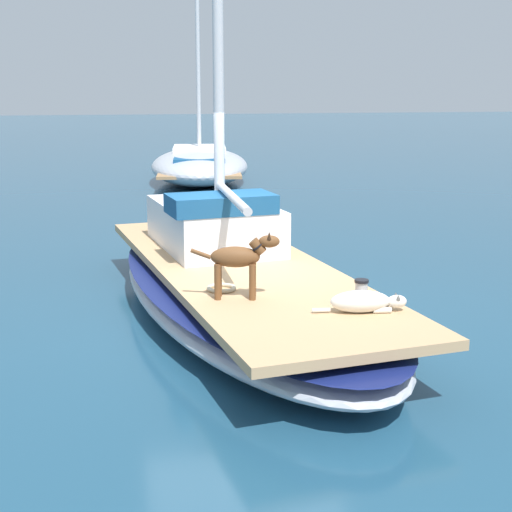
{
  "coord_description": "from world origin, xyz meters",
  "views": [
    {
      "loc": [
        -1.48,
        -9.06,
        2.9
      ],
      "look_at": [
        0.0,
        -1.0,
        1.01
      ],
      "focal_mm": 53.47,
      "sensor_mm": 36.0,
      "label": 1
    }
  ],
  "objects_px": {
    "sailboat_main": "(242,291)",
    "dog_white": "(364,302)",
    "deck_winch": "(361,290)",
    "moored_boat_far_astern": "(200,164)",
    "coiled_rope": "(221,288)",
    "dog_brown": "(240,259)"
  },
  "relations": [
    {
      "from": "sailboat_main",
      "to": "dog_white",
      "type": "distance_m",
      "value": 2.35
    },
    {
      "from": "sailboat_main",
      "to": "deck_winch",
      "type": "relative_size",
      "value": 35.92
    },
    {
      "from": "sailboat_main",
      "to": "moored_boat_far_astern",
      "type": "bearing_deg",
      "value": 86.0
    },
    {
      "from": "moored_boat_far_astern",
      "to": "dog_brown",
      "type": "bearing_deg",
      "value": -94.59
    },
    {
      "from": "moored_boat_far_astern",
      "to": "deck_winch",
      "type": "bearing_deg",
      "value": -89.67
    },
    {
      "from": "dog_white",
      "to": "deck_winch",
      "type": "xyz_separation_m",
      "value": [
        0.12,
        0.45,
        -0.01
      ]
    },
    {
      "from": "sailboat_main",
      "to": "dog_brown",
      "type": "relative_size",
      "value": 8.09
    },
    {
      "from": "dog_white",
      "to": "coiled_rope",
      "type": "relative_size",
      "value": 2.94
    },
    {
      "from": "deck_winch",
      "to": "moored_boat_far_astern",
      "type": "distance_m",
      "value": 14.77
    },
    {
      "from": "dog_brown",
      "to": "coiled_rope",
      "type": "bearing_deg",
      "value": 112.85
    },
    {
      "from": "dog_white",
      "to": "coiled_rope",
      "type": "xyz_separation_m",
      "value": [
        -1.28,
        1.06,
        -0.08
      ]
    },
    {
      "from": "dog_white",
      "to": "dog_brown",
      "type": "bearing_deg",
      "value": 147.75
    },
    {
      "from": "dog_brown",
      "to": "moored_boat_far_astern",
      "type": "relative_size",
      "value": 0.12
    },
    {
      "from": "dog_brown",
      "to": "deck_winch",
      "type": "relative_size",
      "value": 4.44
    },
    {
      "from": "sailboat_main",
      "to": "dog_brown",
      "type": "xyz_separation_m",
      "value": [
        -0.25,
        -1.42,
        0.75
      ]
    },
    {
      "from": "deck_winch",
      "to": "moored_boat_far_astern",
      "type": "xyz_separation_m",
      "value": [
        -0.08,
        14.77,
        -0.23
      ]
    },
    {
      "from": "sailboat_main",
      "to": "coiled_rope",
      "type": "relative_size",
      "value": 23.28
    },
    {
      "from": "dog_white",
      "to": "coiled_rope",
      "type": "height_order",
      "value": "dog_white"
    },
    {
      "from": "dog_white",
      "to": "deck_winch",
      "type": "distance_m",
      "value": 0.46
    },
    {
      "from": "sailboat_main",
      "to": "dog_white",
      "type": "bearing_deg",
      "value": -67.6
    },
    {
      "from": "dog_brown",
      "to": "moored_boat_far_astern",
      "type": "distance_m",
      "value": 14.56
    },
    {
      "from": "deck_winch",
      "to": "moored_boat_far_astern",
      "type": "relative_size",
      "value": 0.03
    }
  ]
}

